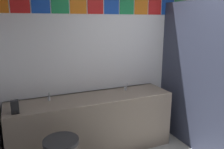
% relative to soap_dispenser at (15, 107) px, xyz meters
% --- Properties ---
extents(wall_back, '(4.33, 0.09, 2.83)m').
position_rel_soap_dispenser_xyz_m(wall_back, '(1.96, 0.51, 0.49)').
color(wall_back, silver).
rests_on(wall_back, ground_plane).
extents(vanity_counter, '(2.35, 0.59, 0.85)m').
position_rel_soap_dispenser_xyz_m(vanity_counter, '(1.02, 0.18, -0.50)').
color(vanity_counter, gray).
rests_on(vanity_counter, ground_plane).
extents(faucet_left, '(0.04, 0.10, 0.14)m').
position_rel_soap_dispenser_xyz_m(faucet_left, '(0.43, 0.27, -0.03)').
color(faucet_left, silver).
rests_on(faucet_left, vanity_counter).
extents(faucet_right, '(0.04, 0.10, 0.14)m').
position_rel_soap_dispenser_xyz_m(faucet_right, '(1.61, 0.27, -0.03)').
color(faucet_right, silver).
rests_on(faucet_right, vanity_counter).
extents(soap_dispenser, '(0.09, 0.09, 0.16)m').
position_rel_soap_dispenser_xyz_m(soap_dispenser, '(0.00, 0.00, 0.00)').
color(soap_dispenser, black).
rests_on(soap_dispenser, vanity_counter).
extents(stall_divider, '(0.92, 1.46, 2.20)m').
position_rel_soap_dispenser_xyz_m(stall_divider, '(2.60, -0.51, 0.17)').
color(stall_divider, '#33384C').
rests_on(stall_divider, ground_plane).
extents(toilet, '(0.39, 0.49, 0.74)m').
position_rel_soap_dispenser_xyz_m(toilet, '(2.92, 0.00, -0.63)').
color(toilet, white).
rests_on(toilet, ground_plane).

